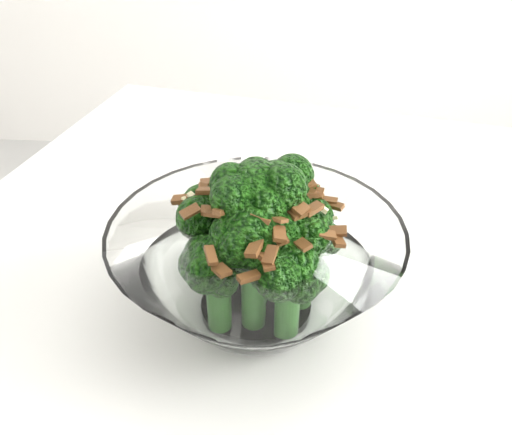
{
  "coord_description": "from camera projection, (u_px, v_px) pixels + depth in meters",
  "views": [
    {
      "loc": [
        -0.08,
        -0.42,
        1.11
      ],
      "look_at": [
        -0.11,
        -0.04,
        0.85
      ],
      "focal_mm": 40.0,
      "sensor_mm": 36.0,
      "label": 1
    }
  ],
  "objects": [
    {
      "name": "table",
      "position": [
        493.0,
        350.0,
        0.57
      ],
      "size": [
        1.34,
        1.04,
        0.75
      ],
      "color": "white",
      "rests_on": "ground"
    },
    {
      "name": "broccoli_dish",
      "position": [
        258.0,
        261.0,
        0.49
      ],
      "size": [
        0.25,
        0.25,
        0.15
      ],
      "color": "white",
      "rests_on": "table"
    }
  ]
}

